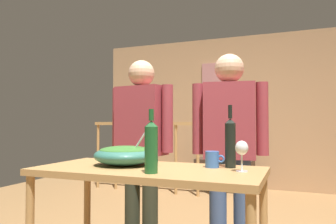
{
  "coord_description": "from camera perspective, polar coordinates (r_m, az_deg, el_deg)",
  "views": [
    {
      "loc": [
        0.81,
        -2.6,
        1.08
      ],
      "look_at": [
        -0.03,
        -0.48,
        1.15
      ],
      "focal_mm": 34.65,
      "sensor_mm": 36.0,
      "label": 1
    }
  ],
  "objects": [
    {
      "name": "flat_screen_tv",
      "position": [
        5.23,
        9.82,
        -5.84
      ],
      "size": [
        0.46,
        0.12,
        0.36
      ],
      "color": "black",
      "rests_on": "tv_console"
    },
    {
      "name": "back_wall",
      "position": [
        5.55,
        13.33,
        0.09
      ],
      "size": [
        5.02,
        0.1,
        2.51
      ],
      "primitive_type": "cube",
      "color": "tan",
      "rests_on": "ground_plane"
    },
    {
      "name": "framed_picture",
      "position": [
        5.63,
        8.3,
        6.26
      ],
      "size": [
        0.46,
        0.03,
        0.45
      ],
      "primitive_type": "cube",
      "color": "tan"
    },
    {
      "name": "person_standing_left",
      "position": [
        2.74,
        -4.73,
        -4.53
      ],
      "size": [
        0.59,
        0.28,
        1.6
      ],
      "rotation": [
        0.0,
        0.0,
        2.99
      ],
      "color": "#2D3323",
      "rests_on": "ground_plane"
    },
    {
      "name": "wine_bottle_dark",
      "position": [
        2.03,
        10.91,
        -5.18
      ],
      "size": [
        0.07,
        0.07,
        0.38
      ],
      "color": "black",
      "rests_on": "serving_table"
    },
    {
      "name": "tv_console",
      "position": [
        5.32,
        9.92,
        -10.79
      ],
      "size": [
        0.9,
        0.4,
        0.49
      ],
      "primitive_type": "cube",
      "color": "#38281E",
      "rests_on": "ground_plane"
    },
    {
      "name": "serving_table",
      "position": [
        2.02,
        -3.5,
        -12.3
      ],
      "size": [
        1.38,
        0.65,
        0.8
      ],
      "color": "#B2844C",
      "rests_on": "ground_plane"
    },
    {
      "name": "mug_blue",
      "position": [
        2.03,
        7.83,
        -8.25
      ],
      "size": [
        0.12,
        0.08,
        0.1
      ],
      "color": "#3866B2",
      "rests_on": "serving_table"
    },
    {
      "name": "salad_bowl",
      "position": [
        2.14,
        -7.58,
        -7.38
      ],
      "size": [
        0.4,
        0.4,
        0.22
      ],
      "color": "#337060",
      "rests_on": "serving_table"
    },
    {
      "name": "wine_bottle_green",
      "position": [
        1.78,
        -2.97,
        -5.97
      ],
      "size": [
        0.07,
        0.07,
        0.35
      ],
      "color": "#1E5628",
      "rests_on": "serving_table"
    },
    {
      "name": "wine_glass",
      "position": [
        1.88,
        12.85,
        -6.44
      ],
      "size": [
        0.07,
        0.07,
        0.17
      ],
      "color": "silver",
      "rests_on": "serving_table"
    },
    {
      "name": "stair_railing",
      "position": [
        4.88,
        1.51,
        -6.75
      ],
      "size": [
        2.15,
        0.1,
        1.13
      ],
      "color": "#B2844C",
      "rests_on": "ground_plane"
    },
    {
      "name": "person_standing_right",
      "position": [
        2.5,
        10.79,
        -4.97
      ],
      "size": [
        0.56,
        0.27,
        1.6
      ],
      "rotation": [
        0.0,
        0.0,
        3.29
      ],
      "color": "#3D5684",
      "rests_on": "ground_plane"
    }
  ]
}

